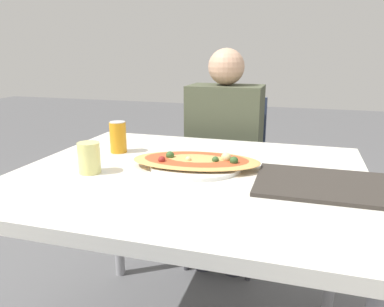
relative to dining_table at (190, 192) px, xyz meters
name	(u,v)px	position (x,y,z in m)	size (l,w,h in m)	color
dining_table	(190,192)	(0.00, 0.00, 0.00)	(1.17, 0.99, 0.77)	silver
chair_far_seated	(228,170)	(-0.03, 0.83, -0.18)	(0.40, 0.40, 0.92)	#2D3851
person_seated	(224,145)	(-0.03, 0.71, -0.01)	(0.37, 0.26, 1.18)	#2D2D38
pizza_main	(196,162)	(0.01, 0.06, 0.09)	(0.48, 0.32, 0.06)	white
soda_can	(118,137)	(-0.35, 0.16, 0.14)	(0.07, 0.07, 0.12)	orange
drink_glass	(89,158)	(-0.32, -0.11, 0.12)	(0.07, 0.07, 0.10)	#E0DB7F
serving_tray	(326,185)	(0.44, -0.02, 0.08)	(0.42, 0.30, 0.01)	#332D28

